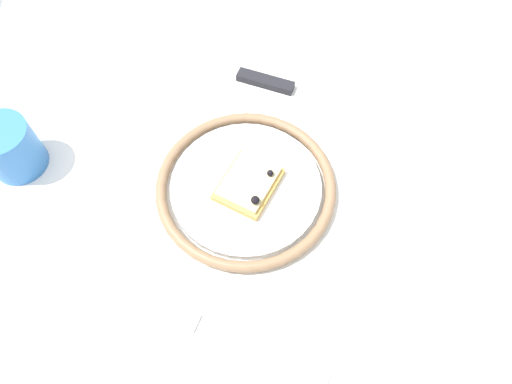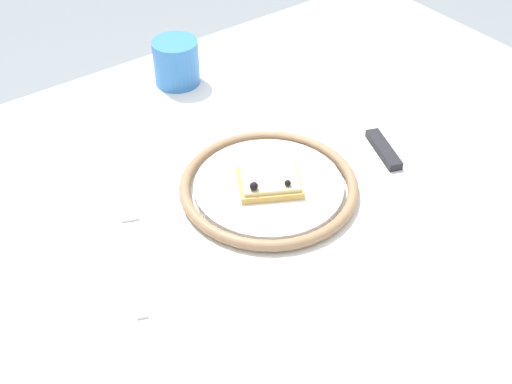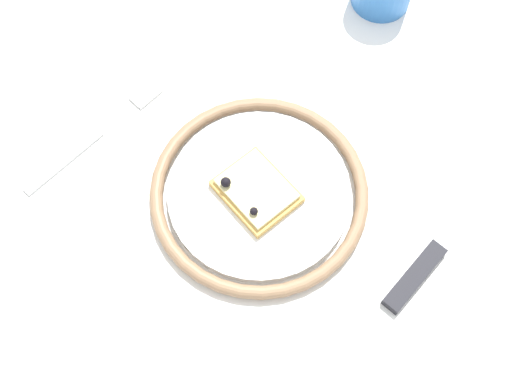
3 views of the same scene
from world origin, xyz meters
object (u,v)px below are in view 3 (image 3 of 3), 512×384
object	(u,v)px
dining_table	(251,250)
pizza_slice_near	(256,191)
fork	(95,137)
plate	(259,193)
knife	(432,255)

from	to	relation	value
dining_table	pizza_slice_near	xyz separation A→B (m)	(-0.01, 0.04, 0.09)
dining_table	fork	size ratio (longest dim) A/B	6.16
pizza_slice_near	fork	bearing A→B (deg)	178.78
plate	pizza_slice_near	bearing A→B (deg)	-118.23
knife	fork	size ratio (longest dim) A/B	1.21
pizza_slice_near	plate	bearing A→B (deg)	61.77
plate	knife	size ratio (longest dim) A/B	1.06
dining_table	knife	distance (m)	0.21
pizza_slice_near	knife	world-z (taller)	pizza_slice_near
knife	fork	world-z (taller)	knife
plate	fork	size ratio (longest dim) A/B	1.27
dining_table	plate	size ratio (longest dim) A/B	4.84
plate	pizza_slice_near	world-z (taller)	pizza_slice_near
pizza_slice_near	knife	bearing A→B (deg)	1.23
dining_table	pizza_slice_near	bearing A→B (deg)	102.70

